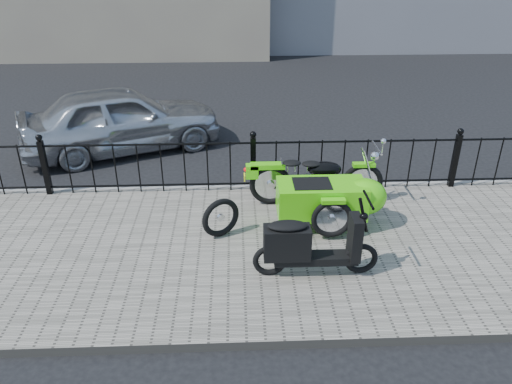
{
  "coord_description": "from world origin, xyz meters",
  "views": [
    {
      "loc": [
        -0.28,
        -6.49,
        4.03
      ],
      "look_at": [
        -0.01,
        -0.1,
        0.78
      ],
      "focal_mm": 35.0,
      "sensor_mm": 36.0,
      "label": 1
    }
  ],
  "objects_px": {
    "sedan_car": "(122,119)",
    "motorcycle_sidecar": "(331,194)",
    "scooter": "(308,246)",
    "spare_tire": "(221,218)"
  },
  "relations": [
    {
      "from": "sedan_car",
      "to": "motorcycle_sidecar",
      "type": "bearing_deg",
      "value": -154.37
    },
    {
      "from": "motorcycle_sidecar",
      "to": "scooter",
      "type": "relative_size",
      "value": 1.4
    },
    {
      "from": "scooter",
      "to": "sedan_car",
      "type": "distance_m",
      "value": 5.75
    },
    {
      "from": "scooter",
      "to": "spare_tire",
      "type": "relative_size",
      "value": 2.71
    },
    {
      "from": "spare_tire",
      "to": "motorcycle_sidecar",
      "type": "bearing_deg",
      "value": 11.86
    },
    {
      "from": "sedan_car",
      "to": "spare_tire",
      "type": "bearing_deg",
      "value": -172.95
    },
    {
      "from": "scooter",
      "to": "spare_tire",
      "type": "bearing_deg",
      "value": 138.73
    },
    {
      "from": "motorcycle_sidecar",
      "to": "spare_tire",
      "type": "bearing_deg",
      "value": -168.14
    },
    {
      "from": "spare_tire",
      "to": "sedan_car",
      "type": "xyz_separation_m",
      "value": [
        -2.13,
        3.74,
        0.27
      ]
    },
    {
      "from": "scooter",
      "to": "sedan_car",
      "type": "xyz_separation_m",
      "value": [
        -3.26,
        4.73,
        0.14
      ]
    }
  ]
}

